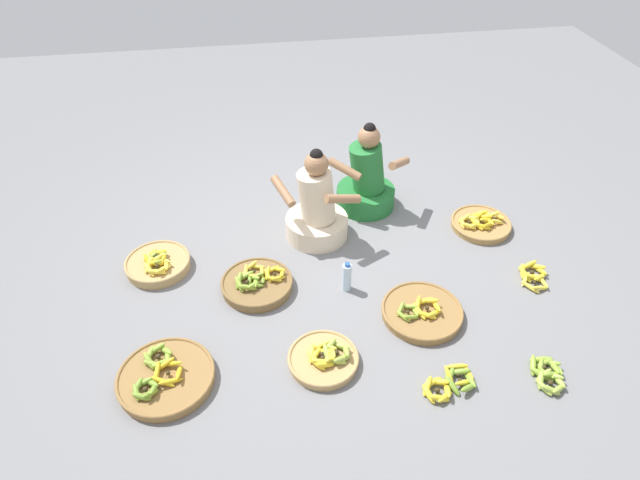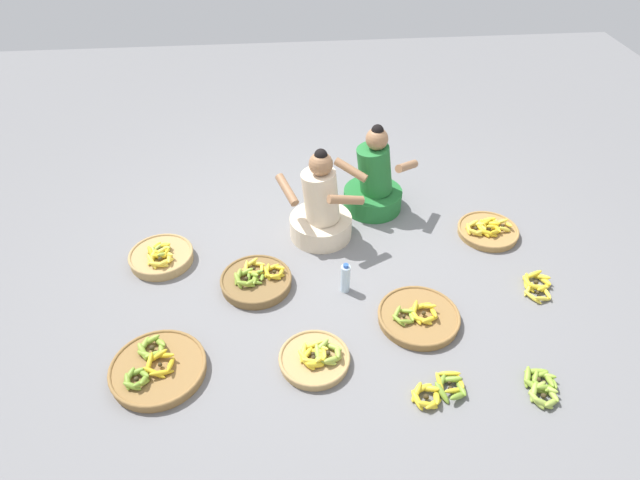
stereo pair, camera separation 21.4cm
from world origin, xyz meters
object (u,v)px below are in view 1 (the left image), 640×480
loose_bananas_front_left (548,374)px  water_bottle (347,277)px  banana_basket_back_left (481,223)px  banana_basket_near_vendor (422,312)px  vendor_woman_behind (366,181)px  banana_basket_mid_right (165,377)px  banana_basket_front_center (158,263)px  banana_basket_back_right (324,358)px  loose_bananas_front_right (449,384)px  banana_basket_mid_left (257,283)px  vendor_woman_front (317,210)px  loose_bananas_near_bicycle (533,275)px

loose_bananas_front_left → water_bottle: bearing=137.9°
banana_basket_back_left → banana_basket_near_vendor: (-0.81, -0.92, -0.00)m
vendor_woman_behind → banana_basket_mid_right: (-1.69, -1.68, -0.22)m
banana_basket_front_center → loose_bananas_front_left: bearing=-30.1°
banana_basket_mid_right → banana_basket_back_right: bearing=-1.0°
banana_basket_mid_right → loose_bananas_front_right: size_ratio=1.62×
vendor_woman_behind → banana_basket_mid_left: bearing=-138.5°
vendor_woman_front → banana_basket_back_right: 1.37m
vendor_woman_behind → banana_basket_near_vendor: size_ratio=1.41×
banana_basket_back_right → loose_bananas_front_left: size_ratio=1.45×
loose_bananas_front_left → water_bottle: size_ratio=1.27×
banana_basket_front_center → banana_basket_mid_right: banana_basket_front_center is taller
banana_basket_mid_left → banana_basket_near_vendor: bearing=-22.4°
banana_basket_back_left → loose_bananas_front_left: banana_basket_back_left is taller
banana_basket_near_vendor → loose_bananas_front_left: banana_basket_near_vendor is taller
banana_basket_mid_left → banana_basket_front_center: bearing=155.3°
banana_basket_back_right → loose_bananas_near_bicycle: banana_basket_back_right is taller
vendor_woman_behind → banana_basket_near_vendor: 1.42m
vendor_woman_behind → banana_basket_mid_left: 1.41m
vendor_woman_front → banana_basket_back_right: vendor_woman_front is taller
banana_basket_front_center → banana_basket_back_left: (2.71, 0.10, -0.01)m
banana_basket_front_center → loose_bananas_front_right: (1.88, -1.43, -0.02)m
loose_bananas_front_right → water_bottle: (-0.47, 0.98, 0.09)m
vendor_woman_behind → loose_bananas_front_right: (0.08, -2.01, -0.23)m
banana_basket_back_left → loose_bananas_near_bicycle: banana_basket_back_left is taller
vendor_woman_front → banana_basket_near_vendor: vendor_woman_front is taller
banana_basket_near_vendor → banana_basket_mid_right: bearing=-170.9°
banana_basket_front_center → vendor_woman_front: bearing=9.7°
banana_basket_near_vendor → water_bottle: 0.60m
banana_basket_mid_left → loose_bananas_front_left: size_ratio=1.67×
banana_basket_mid_left → loose_bananas_front_left: 2.10m
vendor_woman_front → banana_basket_back_left: bearing=-4.9°
vendor_woman_front → banana_basket_back_left: 1.44m
banana_basket_back_left → loose_bananas_front_left: bearing=-96.5°
banana_basket_front_center → banana_basket_back_left: banana_basket_front_center is taller
banana_basket_near_vendor → loose_bananas_near_bicycle: bearing=14.1°
banana_basket_back_left → loose_bananas_near_bicycle: 0.69m
banana_basket_mid_left → loose_bananas_front_right: (1.13, -1.09, -0.02)m
vendor_woman_front → loose_bananas_near_bicycle: bearing=-26.9°
vendor_woman_front → banana_basket_front_center: size_ratio=1.62×
vendor_woman_front → banana_basket_front_center: bearing=-170.3°
water_bottle → banana_basket_mid_left: bearing=170.4°
water_bottle → loose_bananas_front_right: bearing=-64.5°
vendor_woman_behind → banana_basket_front_center: bearing=-162.1°
banana_basket_back_left → banana_basket_mid_right: size_ratio=0.82×
vendor_woman_behind → vendor_woman_front: bearing=-144.6°
vendor_woman_behind → banana_basket_back_left: (0.91, -0.48, -0.22)m
loose_bananas_near_bicycle → water_bottle: size_ratio=1.32×
vendor_woman_behind → water_bottle: size_ratio=3.22×
banana_basket_back_left → water_bottle: water_bottle is taller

